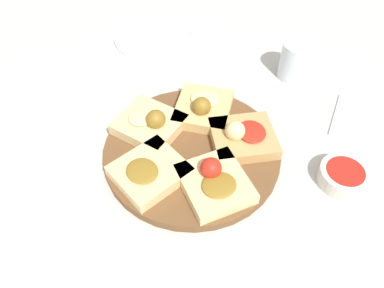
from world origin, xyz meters
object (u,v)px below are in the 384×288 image
Objects in this scene: napkin_stack at (362,120)px; serving_board at (192,151)px; water_glass at (295,60)px; dipping_bowl at (343,176)px; plate_left at (5,155)px; plate_right at (155,36)px.

serving_board is at bearing 113.29° from napkin_stack.
water_glass is 1.00× the size of dipping_bowl.
plate_left is 0.97× the size of plate_right.
water_glass is 0.19m from napkin_stack.
plate_left is 0.68m from napkin_stack.
serving_board is at bearing -156.66° from plate_right.
napkin_stack is at bearing -66.71° from serving_board.
dipping_bowl is at bearing -131.84° from plate_right.
dipping_bowl is (-0.37, -0.41, 0.01)m from plate_right.
napkin_stack is at bearing -114.85° from plate_right.
dipping_bowl is (-0.15, 0.05, 0.01)m from napkin_stack.
plate_right reaches higher than napkin_stack.
plate_right is at bearing 65.15° from napkin_stack.
plate_left is 0.45m from plate_right.
plate_left is at bearing 100.96° from serving_board.
serving_board is 1.64× the size of plate_left.
napkin_stack is at bearing -132.78° from water_glass.
serving_board is at bearing -79.04° from plate_left.
dipping_bowl reaches higher than napkin_stack.
dipping_bowl reaches higher than plate_left.
dipping_bowl is (-0.02, -0.26, 0.01)m from serving_board.
water_glass reaches higher than plate_right.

